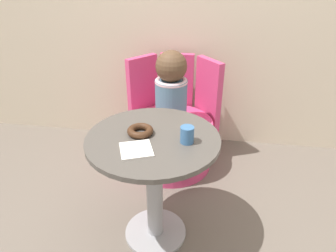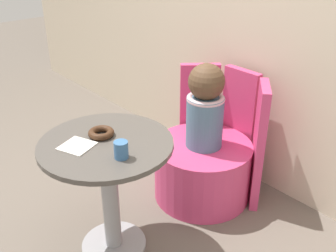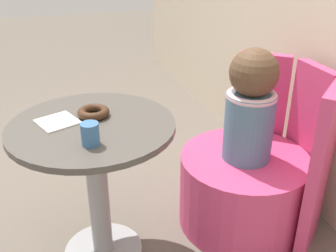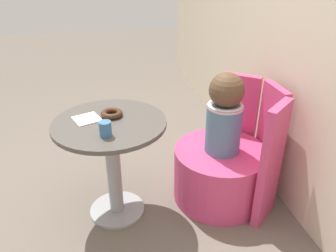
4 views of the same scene
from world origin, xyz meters
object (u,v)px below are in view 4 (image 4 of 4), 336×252
object	(u,v)px
cup	(105,129)
tub_chair	(219,173)
round_table	(112,148)
donut	(112,114)
child_figure	(225,114)

from	to	relation	value
cup	tub_chair	bearing A→B (deg)	103.55
tub_chair	cup	bearing A→B (deg)	-76.45
round_table	tub_chair	distance (m)	0.75
donut	child_figure	bearing A→B (deg)	85.16
tub_chair	donut	xyz separation A→B (m)	(-0.06, -0.68, 0.48)
round_table	cup	bearing A→B (deg)	-8.71
child_figure	round_table	bearing A→B (deg)	-89.31
round_table	tub_chair	bearing A→B (deg)	90.69
tub_chair	cup	size ratio (longest dim) A/B	7.56
tub_chair	donut	bearing A→B (deg)	-94.84
donut	cup	world-z (taller)	cup
round_table	tub_chair	size ratio (longest dim) A/B	1.07
donut	cup	size ratio (longest dim) A/B	1.58
child_figure	cup	bearing A→B (deg)	-76.45
round_table	donut	distance (m)	0.21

